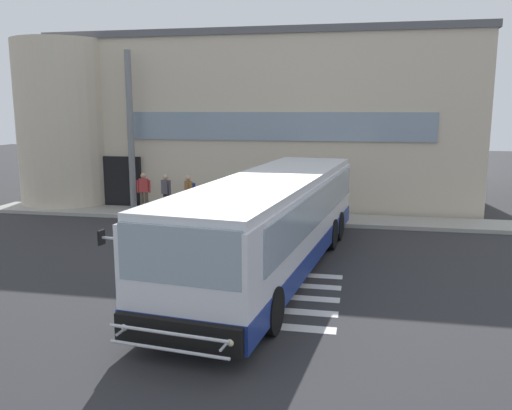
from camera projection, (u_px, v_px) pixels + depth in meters
ground_plane at (217, 248)px, 17.52m from camera, size 80.00×90.00×0.02m
bay_paint_stripes at (250, 294)px, 13.08m from camera, size 4.40×3.96×0.01m
terminal_building at (261, 120)px, 28.11m from camera, size 21.00×13.80×7.91m
boarding_curb at (247, 217)px, 22.13m from camera, size 23.20×2.00×0.15m
entry_support_column at (131, 131)px, 23.10m from camera, size 0.28×0.28×6.87m
bus_main_foreground at (273, 225)px, 14.81m from camera, size 4.40×12.64×2.70m
passenger_near_column at (144, 190)px, 22.75m from camera, size 0.58×0.30×1.68m
passenger_by_doorway at (166, 192)px, 22.29m from camera, size 0.52×0.38×1.68m
passenger_at_curb_edge at (189, 192)px, 21.96m from camera, size 0.50×0.52×1.68m
safety_bollard_yellow at (315, 216)px, 20.35m from camera, size 0.18×0.18×0.90m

